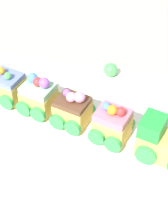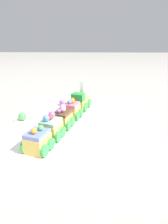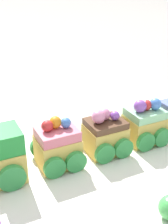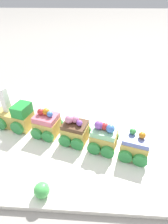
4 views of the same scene
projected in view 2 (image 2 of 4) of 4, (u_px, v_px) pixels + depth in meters
The scene contains 9 objects.
ground_plane at pixel (80, 126), 0.62m from camera, with size 10.00×10.00×0.00m, color gray.
display_board at pixel (80, 125), 0.62m from camera, with size 0.70×0.47×0.01m, color white.
cake_train_locomotive at pixel (81, 102), 0.75m from camera, with size 0.14×0.09×0.11m.
cake_car_strawberry at pixel (72, 110), 0.65m from camera, with size 0.08×0.08×0.08m.
cake_car_chocolate at pixel (62, 119), 0.58m from camera, with size 0.08×0.08×0.08m.
cake_car_mint at pixel (51, 128), 0.51m from camera, with size 0.08×0.08×0.08m.
cake_car_blueberry at pixel (38, 142), 0.45m from camera, with size 0.08×0.08×0.07m.
gumball_green at pixel (23, 116), 0.63m from camera, with size 0.03×0.03×0.03m, color #4CBC56.
gumball_purple at pixel (62, 102), 0.79m from camera, with size 0.03×0.03×0.03m, color #9956C6.
Camera 2 is at (-0.55, -0.04, 0.28)m, focal length 28.00 mm.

